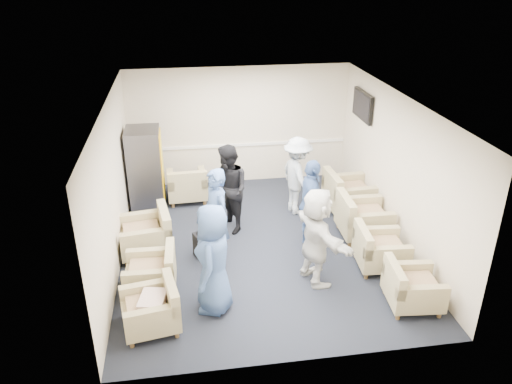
{
  "coord_description": "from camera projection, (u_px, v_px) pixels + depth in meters",
  "views": [
    {
      "loc": [
        -1.29,
        -7.86,
        4.8
      ],
      "look_at": [
        -0.05,
        0.2,
        0.98
      ],
      "focal_mm": 35.0,
      "sensor_mm": 36.0,
      "label": 1
    }
  ],
  "objects": [
    {
      "name": "right_wall",
      "position": [
        397.0,
        169.0,
        9.02
      ],
      "size": [
        0.02,
        6.0,
        2.7
      ],
      "primitive_type": "cube",
      "color": "beige",
      "rests_on": "floor"
    },
    {
      "name": "back_wall",
      "position": [
        239.0,
        126.0,
        11.36
      ],
      "size": [
        5.0,
        0.02,
        2.7
      ],
      "primitive_type": "cube",
      "color": "beige",
      "rests_on": "floor"
    },
    {
      "name": "ceiling",
      "position": [
        261.0,
        101.0,
        8.1
      ],
      "size": [
        6.0,
        6.0,
        0.0
      ],
      "primitive_type": "plane",
      "rotation": [
        3.14,
        0.0,
        0.0
      ],
      "color": "silver",
      "rests_on": "back_wall"
    },
    {
      "name": "armchair_right_far",
      "position": [
        346.0,
        195.0,
        10.35
      ],
      "size": [
        0.95,
        0.95,
        0.73
      ],
      "rotation": [
        0.0,
        0.0,
        1.62
      ],
      "color": "tan",
      "rests_on": "floor"
    },
    {
      "name": "person_back_left",
      "position": [
        229.0,
        190.0,
        9.38
      ],
      "size": [
        0.93,
        1.03,
        1.72
      ],
      "primitive_type": "imported",
      "rotation": [
        0.0,
        0.0,
        -1.17
      ],
      "color": "black",
      "rests_on": "floor"
    },
    {
      "name": "armchair_left_mid",
      "position": [
        154.0,
        274.0,
        7.84
      ],
      "size": [
        0.8,
        0.8,
        0.62
      ],
      "rotation": [
        0.0,
        0.0,
        -1.6
      ],
      "color": "tan",
      "rests_on": "floor"
    },
    {
      "name": "armchair_right_midnear",
      "position": [
        378.0,
        251.0,
        8.44
      ],
      "size": [
        0.86,
        0.86,
        0.64
      ],
      "rotation": [
        0.0,
        0.0,
        1.49
      ],
      "color": "tan",
      "rests_on": "floor"
    },
    {
      "name": "chair_rail",
      "position": [
        240.0,
        145.0,
        11.53
      ],
      "size": [
        4.98,
        0.04,
        0.06
      ],
      "primitive_type": "cube",
      "color": "white",
      "rests_on": "back_wall"
    },
    {
      "name": "tv",
      "position": [
        363.0,
        106.0,
        10.33
      ],
      "size": [
        0.1,
        1.0,
        0.58
      ],
      "color": "black",
      "rests_on": "right_wall"
    },
    {
      "name": "backpack",
      "position": [
        203.0,
        242.0,
        8.8
      ],
      "size": [
        0.37,
        0.32,
        0.54
      ],
      "rotation": [
        0.0,
        0.0,
        0.36
      ],
      "color": "black",
      "rests_on": "floor"
    },
    {
      "name": "armchair_right_near",
      "position": [
        410.0,
        288.0,
        7.5
      ],
      "size": [
        0.84,
        0.84,
        0.61
      ],
      "rotation": [
        0.0,
        0.0,
        1.48
      ],
      "color": "tan",
      "rests_on": "floor"
    },
    {
      "name": "front_wall",
      "position": [
        300.0,
        275.0,
        5.99
      ],
      "size": [
        5.0,
        0.02,
        2.7
      ],
      "primitive_type": "cube",
      "color": "beige",
      "rests_on": "floor"
    },
    {
      "name": "person_mid_right",
      "position": [
        311.0,
        205.0,
        8.83
      ],
      "size": [
        0.48,
        1.02,
        1.69
      ],
      "primitive_type": "imported",
      "rotation": [
        0.0,
        0.0,
        1.5
      ],
      "color": "#3C5990",
      "rests_on": "floor"
    },
    {
      "name": "floor",
      "position": [
        260.0,
        244.0,
        9.25
      ],
      "size": [
        6.0,
        6.0,
        0.0
      ],
      "primitive_type": "plane",
      "color": "black",
      "rests_on": "ground"
    },
    {
      "name": "left_wall",
      "position": [
        113.0,
        187.0,
        8.33
      ],
      "size": [
        0.02,
        6.0,
        2.7
      ],
      "primitive_type": "cube",
      "color": "beige",
      "rests_on": "floor"
    },
    {
      "name": "vending_machine",
      "position": [
        146.0,
        169.0,
        10.33
      ],
      "size": [
        0.7,
        0.81,
        1.71
      ],
      "color": "#53535B",
      "rests_on": "floor"
    },
    {
      "name": "person_front_right",
      "position": [
        317.0,
        236.0,
        7.88
      ],
      "size": [
        0.83,
        1.6,
        1.64
      ],
      "primitive_type": "imported",
      "rotation": [
        0.0,
        0.0,
        1.81
      ],
      "color": "silver",
      "rests_on": "floor"
    },
    {
      "name": "person_front_left",
      "position": [
        214.0,
        259.0,
        7.22
      ],
      "size": [
        0.75,
        0.95,
        1.71
      ],
      "primitive_type": "imported",
      "rotation": [
        0.0,
        0.0,
        -1.84
      ],
      "color": "#3C5990",
      "rests_on": "floor"
    },
    {
      "name": "armchair_right_midfar",
      "position": [
        361.0,
        219.0,
        9.38
      ],
      "size": [
        0.92,
        0.92,
        0.72
      ],
      "rotation": [
        0.0,
        0.0,
        1.54
      ],
      "color": "tan",
      "rests_on": "floor"
    },
    {
      "name": "armchair_corner",
      "position": [
        187.0,
        186.0,
        10.8
      ],
      "size": [
        0.87,
        0.87,
        0.67
      ],
      "rotation": [
        0.0,
        0.0,
        3.18
      ],
      "color": "tan",
      "rests_on": "floor"
    },
    {
      "name": "armchair_left_near",
      "position": [
        154.0,
        310.0,
        7.04
      ],
      "size": [
        0.88,
        0.88,
        0.61
      ],
      "rotation": [
        0.0,
        0.0,
        -1.4
      ],
      "color": "tan",
      "rests_on": "floor"
    },
    {
      "name": "pillow",
      "position": [
        153.0,
        301.0,
        6.96
      ],
      "size": [
        0.42,
        0.51,
        0.13
      ],
      "primitive_type": "cube",
      "rotation": [
        0.0,
        0.0,
        -1.77
      ],
      "color": "beige",
      "rests_on": "armchair_left_near"
    },
    {
      "name": "person_mid_left",
      "position": [
        216.0,
        218.0,
        8.35
      ],
      "size": [
        0.62,
        0.74,
        1.73
      ],
      "primitive_type": "imported",
      "rotation": [
        0.0,
        0.0,
        -1.18
      ],
      "color": "#3C5990",
      "rests_on": "floor"
    },
    {
      "name": "armchair_left_far",
      "position": [
        148.0,
        235.0,
        8.85
      ],
      "size": [
        0.99,
        0.99,
        0.7
      ],
      "rotation": [
        0.0,
        0.0,
        -1.43
      ],
      "color": "tan",
      "rests_on": "floor"
    },
    {
      "name": "person_back_right",
      "position": [
        298.0,
        176.0,
        10.1
      ],
      "size": [
        0.84,
        1.16,
        1.63
      ],
      "primitive_type": "imported",
      "rotation": [
        0.0,
        0.0,
        1.81
      ],
      "color": "silver",
      "rests_on": "floor"
    }
  ]
}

